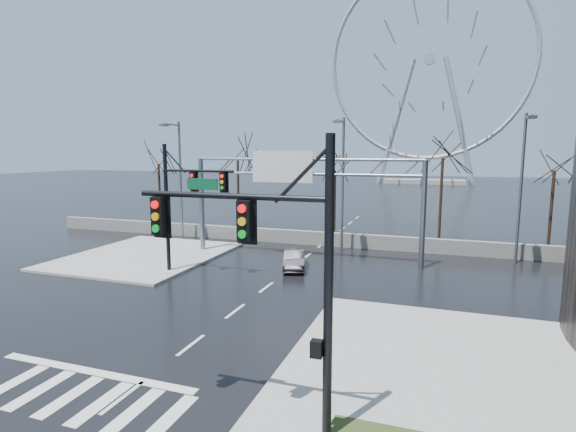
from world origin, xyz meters
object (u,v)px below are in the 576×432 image
at_px(car, 294,259).
at_px(signal_mast_near, 277,257).
at_px(sign_gantry, 298,186).
at_px(signal_mast_far, 182,196).
at_px(ferris_wheel, 429,68).

bearing_deg(car, signal_mast_near, -89.76).
bearing_deg(sign_gantry, signal_mast_far, -132.47).
bearing_deg(signal_mast_near, ferris_wheel, 90.08).
distance_m(sign_gantry, car, 5.25).
relative_size(signal_mast_far, sign_gantry, 0.49).
relative_size(signal_mast_far, ferris_wheel, 0.16).
relative_size(signal_mast_near, signal_mast_far, 1.00).
height_order(signal_mast_near, sign_gantry, signal_mast_near).
xyz_separation_m(signal_mast_near, ferris_wheel, (-0.14, 99.04, 21.26)).
xyz_separation_m(signal_mast_far, ferris_wheel, (10.87, 86.04, 21.30)).
height_order(sign_gantry, ferris_wheel, ferris_wheel).
height_order(signal_mast_far, car, signal_mast_far).
bearing_deg(ferris_wheel, sign_gantry, -93.84).
relative_size(signal_mast_near, car, 2.08).
distance_m(signal_mast_near, sign_gantry, 19.79).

